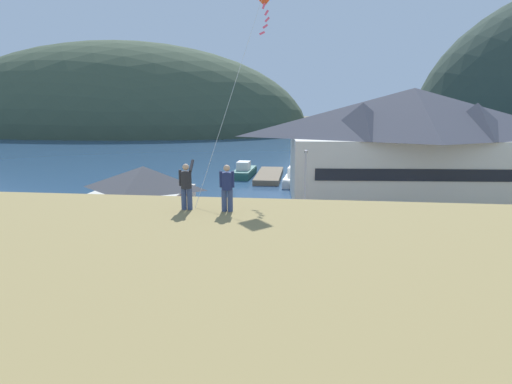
# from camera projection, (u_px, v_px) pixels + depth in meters

# --- Properties ---
(ground_plane) EXTENTS (600.00, 600.00, 0.00)m
(ground_plane) POSITION_uv_depth(u_px,v_px,m) (258.00, 282.00, 24.25)
(ground_plane) COLOR #66604C
(parking_lot_pad) EXTENTS (40.00, 20.00, 0.10)m
(parking_lot_pad) POSITION_uv_depth(u_px,v_px,m) (266.00, 251.00, 29.11)
(parking_lot_pad) COLOR slate
(parking_lot_pad) RESTS_ON ground
(bay_water) EXTENTS (360.00, 84.00, 0.03)m
(bay_water) POSITION_uv_depth(u_px,v_px,m) (291.00, 155.00, 82.59)
(bay_water) COLOR navy
(bay_water) RESTS_ON ground
(far_hill_west_ridge) EXTENTS (131.07, 67.32, 59.90)m
(far_hill_west_ridge) POSITION_uv_depth(u_px,v_px,m) (116.00, 132.00, 146.98)
(far_hill_west_ridge) COLOR #3D4C38
(far_hill_west_ridge) RESTS_ON ground
(harbor_lodge) EXTENTS (25.92, 13.57, 11.40)m
(harbor_lodge) POSITION_uv_depth(u_px,v_px,m) (411.00, 142.00, 42.71)
(harbor_lodge) COLOR beige
(harbor_lodge) RESTS_ON ground
(storage_shed_near_lot) EXTENTS (7.26, 5.67, 5.38)m
(storage_shed_near_lot) POSITION_uv_depth(u_px,v_px,m) (145.00, 200.00, 32.06)
(storage_shed_near_lot) COLOR beige
(storage_shed_near_lot) RESTS_ON ground
(wharf_dock) EXTENTS (3.20, 11.48, 0.70)m
(wharf_dock) POSITION_uv_depth(u_px,v_px,m) (269.00, 176.00, 57.45)
(wharf_dock) COLOR #70604C
(wharf_dock) RESTS_ON ground
(moored_boat_wharfside) EXTENTS (2.64, 7.35, 2.16)m
(moored_boat_wharfside) POSITION_uv_depth(u_px,v_px,m) (244.00, 171.00, 58.46)
(moored_boat_wharfside) COLOR #23564C
(moored_boat_wharfside) RESTS_ON ground
(moored_boat_outer_mooring) EXTENTS (3.18, 8.32, 2.16)m
(moored_boat_outer_mooring) POSITION_uv_depth(u_px,v_px,m) (296.00, 178.00, 53.54)
(moored_boat_outer_mooring) COLOR silver
(moored_boat_outer_mooring) RESTS_ON ground
(parked_car_front_row_silver) EXTENTS (4.35, 2.36, 1.82)m
(parked_car_front_row_silver) POSITION_uv_depth(u_px,v_px,m) (253.00, 268.00, 23.51)
(parked_car_front_row_silver) COLOR #B28923
(parked_car_front_row_silver) RESTS_ON parking_lot_pad
(parked_car_corner_spot) EXTENTS (4.21, 2.07, 1.82)m
(parked_car_corner_spot) POSITION_uv_depth(u_px,v_px,m) (28.00, 251.00, 26.24)
(parked_car_corner_spot) COLOR #B28923
(parked_car_corner_spot) RESTS_ON parking_lot_pad
(parked_car_back_row_left) EXTENTS (4.33, 2.32, 1.82)m
(parked_car_back_row_left) POSITION_uv_depth(u_px,v_px,m) (229.00, 234.00, 29.61)
(parked_car_back_row_left) COLOR red
(parked_car_back_row_left) RESTS_ON parking_lot_pad
(parked_car_mid_row_center) EXTENTS (4.22, 2.10, 1.82)m
(parked_car_mid_row_center) POSITION_uv_depth(u_px,v_px,m) (100.00, 256.00, 25.24)
(parked_car_mid_row_center) COLOR red
(parked_car_mid_row_center) RESTS_ON parking_lot_pad
(parked_car_lone_by_shed) EXTENTS (4.28, 2.22, 1.82)m
(parked_car_lone_by_shed) POSITION_uv_depth(u_px,v_px,m) (510.00, 243.00, 27.58)
(parked_car_lone_by_shed) COLOR silver
(parked_car_lone_by_shed) RESTS_ON parking_lot_pad
(parked_car_front_row_red) EXTENTS (4.20, 2.06, 1.82)m
(parked_car_front_row_red) POSITION_uv_depth(u_px,v_px,m) (346.00, 235.00, 29.31)
(parked_car_front_row_red) COLOR silver
(parked_car_front_row_red) RESTS_ON parking_lot_pad
(parking_light_pole) EXTENTS (0.24, 0.78, 6.25)m
(parking_light_pole) POSITION_uv_depth(u_px,v_px,m) (305.00, 184.00, 33.47)
(parking_light_pole) COLOR #ADADB2
(parking_light_pole) RESTS_ON parking_lot_pad
(person_kite_flyer) EXTENTS (0.51, 0.67, 1.86)m
(person_kite_flyer) POSITION_uv_depth(u_px,v_px,m) (186.00, 185.00, 15.94)
(person_kite_flyer) COLOR #384770
(person_kite_flyer) RESTS_ON grassy_hill_foreground
(person_companion) EXTENTS (0.55, 0.40, 1.74)m
(person_companion) POSITION_uv_depth(u_px,v_px,m) (227.00, 187.00, 15.67)
(person_companion) COLOR #384770
(person_companion) RESTS_ON grassy_hill_foreground
(flying_kite) EXTENTS (2.57, 7.32, 9.95)m
(flying_kite) POSITION_uv_depth(u_px,v_px,m) (261.00, 3.00, 20.94)
(flying_kite) COLOR #E54C23
(flying_kite) RESTS_ON grassy_hill_foreground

